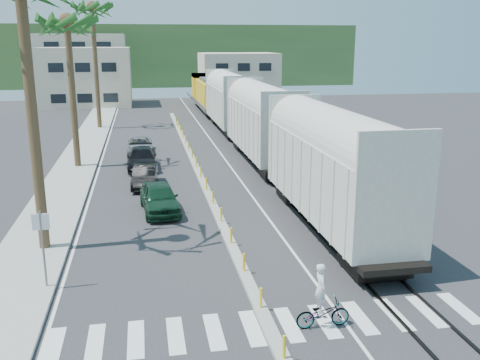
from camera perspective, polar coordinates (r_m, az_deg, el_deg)
The scene contains 16 objects.
ground at distance 19.28m, azimuth 1.55°, elevation -12.44°, with size 140.00×140.00×0.00m, color #28282B.
sidewalk at distance 42.97m, azimuth -16.73°, elevation 2.27°, with size 3.00×90.00×0.15m, color gray.
rails at distance 46.45m, azimuth 0.46°, elevation 3.71°, with size 1.56×100.00×0.06m.
median at distance 37.94m, azimuth -4.68°, elevation 1.29°, with size 0.45×60.00×0.85m.
crosswalk at distance 17.56m, azimuth 2.95°, elevation -15.33°, with size 14.00×2.20×0.01m, color silver.
lane_markings at distance 42.73m, azimuth -8.24°, elevation 2.58°, with size 9.42×90.00×0.01m.
freight_train at distance 44.99m, azimuth 0.72°, elevation 7.07°, with size 3.00×60.94×5.85m.
palm_trees at distance 39.81m, azimuth -17.65°, elevation 16.85°, with size 3.50×37.20×13.75m.
street_sign at distance 20.32m, azimuth -20.35°, elevation -5.88°, with size 0.60×0.08×3.00m.
buildings at distance 88.61m, azimuth -12.45°, elevation 11.36°, with size 38.00×27.00×10.00m.
hillside at distance 116.89m, azimuth -8.86°, elevation 13.02°, with size 80.00×20.00×12.00m, color #385628.
car_lead at distance 28.48m, azimuth -8.59°, elevation -1.88°, with size 2.23×4.70×1.55m, color #10321E.
car_second at distance 33.64m, azimuth -10.11°, elevation 0.40°, with size 1.74×4.14×1.33m, color black.
car_third at distance 38.49m, azimuth -10.45°, elevation 2.27°, with size 2.12×5.06×1.46m, color black.
car_rear at distance 44.37m, azimuth -10.66°, elevation 3.69°, with size 1.98×4.26×1.18m, color #9D9FA2.
cyclist at distance 17.40m, azimuth 8.77°, elevation -13.23°, with size 0.76×1.79×2.15m.
Camera 1 is at (-3.60, -16.80, 8.74)m, focal length 40.00 mm.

